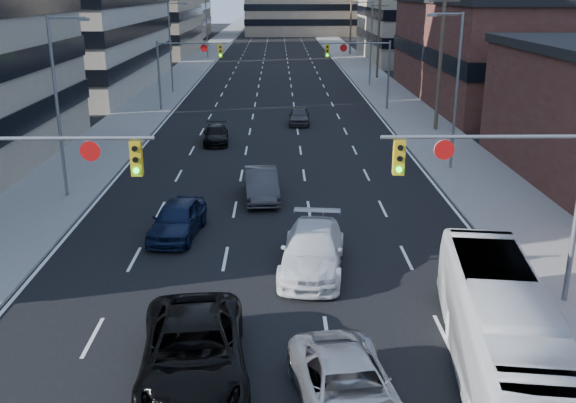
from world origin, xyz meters
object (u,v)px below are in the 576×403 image
at_px(white_van, 313,250).
at_px(transit_bus, 502,331).
at_px(silver_suv, 348,390).
at_px(black_pickup, 193,352).
at_px(sedan_blue, 178,219).

height_order(white_van, transit_bus, transit_bus).
bearing_deg(silver_suv, black_pickup, 150.27).
relative_size(black_pickup, sedan_blue, 1.35).
xyz_separation_m(black_pickup, white_van, (3.60, 7.16, -0.04)).
relative_size(white_van, silver_suv, 1.08).
height_order(white_van, sedan_blue, white_van).
relative_size(silver_suv, sedan_blue, 1.13).
distance_m(transit_bus, sedan_blue, 14.96).
bearing_deg(transit_bus, sedan_blue, 141.82).
height_order(silver_suv, sedan_blue, sedan_blue).
bearing_deg(transit_bus, white_van, 131.65).
bearing_deg(transit_bus, black_pickup, -171.56).
bearing_deg(sedan_blue, black_pickup, -72.47).
bearing_deg(white_van, black_pickup, -109.73).
distance_m(silver_suv, sedan_blue, 13.84).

